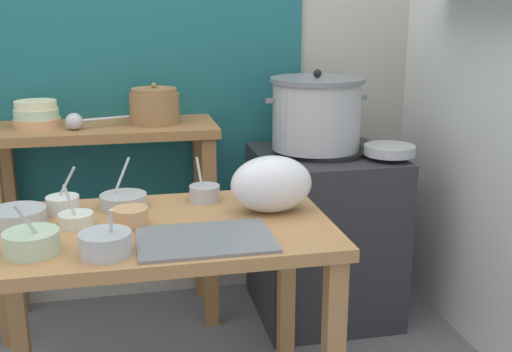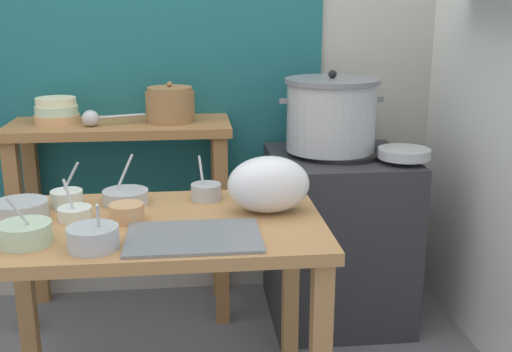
% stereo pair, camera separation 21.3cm
% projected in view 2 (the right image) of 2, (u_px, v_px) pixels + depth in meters
% --- Properties ---
extents(wall_back, '(4.40, 0.12, 2.60)m').
position_uv_depth(wall_back, '(167.00, 26.00, 2.85)').
color(wall_back, '#B2ADA3').
rests_on(wall_back, ground).
extents(prep_table, '(1.10, 0.66, 0.72)m').
position_uv_depth(prep_table, '(154.00, 253.00, 2.01)').
color(prep_table, '#B27F4C').
rests_on(prep_table, ground).
extents(back_shelf_table, '(0.96, 0.40, 0.90)m').
position_uv_depth(back_shelf_table, '(122.00, 172.00, 2.74)').
color(back_shelf_table, '#9E6B3D').
rests_on(back_shelf_table, ground).
extents(stove_block, '(0.60, 0.61, 0.78)m').
position_uv_depth(stove_block, '(337.00, 236.00, 2.79)').
color(stove_block, '#2D2D33').
rests_on(stove_block, ground).
extents(steamer_pot, '(0.46, 0.41, 0.35)m').
position_uv_depth(steamer_pot, '(331.00, 114.00, 2.66)').
color(steamer_pot, '#B7BABF').
rests_on(steamer_pot, stove_block).
extents(clay_pot, '(0.21, 0.21, 0.18)m').
position_uv_depth(clay_pot, '(170.00, 105.00, 2.68)').
color(clay_pot, olive).
rests_on(clay_pot, back_shelf_table).
extents(bowl_stack_enamel, '(0.19, 0.19, 0.11)m').
position_uv_depth(bowl_stack_enamel, '(57.00, 111.00, 2.65)').
color(bowl_stack_enamel, tan).
rests_on(bowl_stack_enamel, back_shelf_table).
extents(ladle, '(0.26, 0.12, 0.07)m').
position_uv_depth(ladle, '(93.00, 118.00, 2.59)').
color(ladle, '#B7BABF').
rests_on(ladle, back_shelf_table).
extents(serving_tray, '(0.40, 0.28, 0.01)m').
position_uv_depth(serving_tray, '(194.00, 237.00, 1.83)').
color(serving_tray, slate).
rests_on(serving_tray, prep_table).
extents(plastic_bag, '(0.27, 0.18, 0.19)m').
position_uv_depth(plastic_bag, '(269.00, 185.00, 2.05)').
color(plastic_bag, white).
rests_on(plastic_bag, prep_table).
extents(wide_pan, '(0.22, 0.22, 0.04)m').
position_uv_depth(wide_pan, '(404.00, 153.00, 2.55)').
color(wide_pan, '#B7BABF').
rests_on(wide_pan, stove_block).
extents(prep_bowl_0, '(0.15, 0.15, 0.16)m').
position_uv_depth(prep_bowl_0, '(25.00, 233.00, 1.78)').
color(prep_bowl_0, '#B7D1AD').
rests_on(prep_bowl_0, prep_table).
extents(prep_bowl_1, '(0.16, 0.16, 0.17)m').
position_uv_depth(prep_bowl_1, '(126.00, 196.00, 2.15)').
color(prep_bowl_1, '#B7BABF').
rests_on(prep_bowl_1, prep_table).
extents(prep_bowl_2, '(0.18, 0.18, 0.06)m').
position_uv_depth(prep_bowl_2, '(20.00, 209.00, 2.01)').
color(prep_bowl_2, '#B7BABF').
rests_on(prep_bowl_2, prep_table).
extents(prep_bowl_3, '(0.11, 0.11, 0.14)m').
position_uv_depth(prep_bowl_3, '(75.00, 213.00, 1.99)').
color(prep_bowl_3, silver).
rests_on(prep_bowl_3, prep_table).
extents(prep_bowl_4, '(0.11, 0.11, 0.16)m').
position_uv_depth(prep_bowl_4, '(206.00, 191.00, 2.20)').
color(prep_bowl_4, '#B7BABF').
rests_on(prep_bowl_4, prep_table).
extents(prep_bowl_5, '(0.11, 0.11, 0.06)m').
position_uv_depth(prep_bowl_5, '(127.00, 212.00, 1.98)').
color(prep_bowl_5, tan).
rests_on(prep_bowl_5, prep_table).
extents(prep_bowl_6, '(0.15, 0.15, 0.14)m').
position_uv_depth(prep_bowl_6, '(93.00, 237.00, 1.75)').
color(prep_bowl_6, '#B7BABF').
rests_on(prep_bowl_6, prep_table).
extents(prep_bowl_7, '(0.11, 0.11, 0.16)m').
position_uv_depth(prep_bowl_7, '(67.00, 198.00, 2.12)').
color(prep_bowl_7, silver).
rests_on(prep_bowl_7, prep_table).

